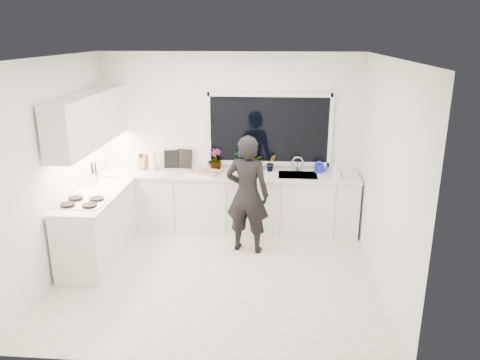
{
  "coord_description": "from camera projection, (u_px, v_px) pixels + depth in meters",
  "views": [
    {
      "loc": [
        0.73,
        -5.32,
        2.97
      ],
      "look_at": [
        0.26,
        0.4,
        1.15
      ],
      "focal_mm": 35.0,
      "sensor_mm": 36.0,
      "label": 1
    }
  ],
  "objects": [
    {
      "name": "wall_back",
      "position": [
        230.0,
        141.0,
        7.28
      ],
      "size": [
        4.0,
        0.02,
        2.7
      ],
      "primitive_type": "cube",
      "color": "white",
      "rests_on": "ground"
    },
    {
      "name": "herb_plants",
      "position": [
        242.0,
        161.0,
        7.2
      ],
      "size": [
        1.06,
        0.23,
        0.34
      ],
      "color": "#26662D",
      "rests_on": "countertop_back"
    },
    {
      "name": "knife_block",
      "position": [
        143.0,
        162.0,
        7.32
      ],
      "size": [
        0.16,
        0.14,
        0.22
      ],
      "primitive_type": "cube",
      "rotation": [
        0.0,
        0.0,
        -0.4
      ],
      "color": "brown",
      "rests_on": "countertop_back"
    },
    {
      "name": "ceiling",
      "position": [
        214.0,
        57.0,
        5.19
      ],
      "size": [
        4.0,
        3.5,
        0.02
      ],
      "primitive_type": "cube",
      "color": "white",
      "rests_on": "wall_back"
    },
    {
      "name": "person",
      "position": [
        247.0,
        195.0,
        6.44
      ],
      "size": [
        0.67,
        0.51,
        1.67
      ],
      "primitive_type": "imported",
      "rotation": [
        0.0,
        0.0,
        2.95
      ],
      "color": "black",
      "rests_on": "floor"
    },
    {
      "name": "stovetop",
      "position": [
        82.0,
        202.0,
        5.86
      ],
      "size": [
        0.56,
        0.48,
        0.03
      ],
      "primitive_type": "cube",
      "color": "black",
      "rests_on": "countertop_left"
    },
    {
      "name": "utensil_crock",
      "position": [
        95.0,
        178.0,
        6.61
      ],
      "size": [
        0.14,
        0.14,
        0.16
      ],
      "primitive_type": "cylinder",
      "rotation": [
        0.0,
        0.0,
        0.06
      ],
      "color": "#B8B8BD",
      "rests_on": "countertop_left"
    },
    {
      "name": "faucet",
      "position": [
        298.0,
        164.0,
        7.19
      ],
      "size": [
        0.03,
        0.03,
        0.22
      ],
      "primitive_type": "cylinder",
      "color": "silver",
      "rests_on": "countertop_back"
    },
    {
      "name": "countertop_left",
      "position": [
        95.0,
        196.0,
        6.2
      ],
      "size": [
        0.62,
        1.6,
        0.04
      ],
      "primitive_type": "cube",
      "color": "silver",
      "rests_on": "base_cabinets_left"
    },
    {
      "name": "wall_left",
      "position": [
        54.0,
        170.0,
        5.76
      ],
      "size": [
        0.02,
        3.5,
        2.7
      ],
      "primitive_type": "cube",
      "color": "white",
      "rests_on": "ground"
    },
    {
      "name": "paper_towel_roll",
      "position": [
        153.0,
        162.0,
        7.26
      ],
      "size": [
        0.11,
        0.11,
        0.26
      ],
      "primitive_type": "cylinder",
      "rotation": [
        0.0,
        0.0,
        -0.02
      ],
      "color": "white",
      "rests_on": "countertop_back"
    },
    {
      "name": "window",
      "position": [
        269.0,
        130.0,
        7.14
      ],
      "size": [
        1.8,
        0.02,
        1.0
      ],
      "primitive_type": "cube",
      "color": "black",
      "rests_on": "wall_back"
    },
    {
      "name": "watering_can",
      "position": [
        319.0,
        168.0,
        7.14
      ],
      "size": [
        0.17,
        0.17,
        0.13
      ],
      "primitive_type": "cylinder",
      "rotation": [
        0.0,
        0.0,
        -0.2
      ],
      "color": "#161ECF",
      "rests_on": "countertop_back"
    },
    {
      "name": "floor",
      "position": [
        217.0,
        275.0,
        6.02
      ],
      "size": [
        4.0,
        3.5,
        0.02
      ],
      "primitive_type": "cube",
      "color": "beige",
      "rests_on": "ground"
    },
    {
      "name": "sink",
      "position": [
        298.0,
        178.0,
        7.05
      ],
      "size": [
        0.58,
        0.42,
        0.14
      ],
      "primitive_type": "cube",
      "color": "silver",
      "rests_on": "countertop_back"
    },
    {
      "name": "base_cabinets_back",
      "position": [
        229.0,
        203.0,
        7.26
      ],
      "size": [
        3.92,
        0.58,
        0.88
      ],
      "primitive_type": "cube",
      "color": "white",
      "rests_on": "floor"
    },
    {
      "name": "picture_frame_large",
      "position": [
        171.0,
        159.0,
        7.37
      ],
      "size": [
        0.22,
        0.05,
        0.28
      ],
      "primitive_type": "cube",
      "rotation": [
        0.0,
        0.0,
        0.13
      ],
      "color": "black",
      "rests_on": "countertop_back"
    },
    {
      "name": "pizza_tray",
      "position": [
        205.0,
        172.0,
        7.11
      ],
      "size": [
        0.58,
        0.5,
        0.03
      ],
      "primitive_type": "cube",
      "rotation": [
        0.0,
        0.0,
        -0.33
      ],
      "color": "silver",
      "rests_on": "countertop_back"
    },
    {
      "name": "pizza",
      "position": [
        205.0,
        171.0,
        7.1
      ],
      "size": [
        0.53,
        0.45,
        0.01
      ],
      "primitive_type": "cube",
      "rotation": [
        0.0,
        0.0,
        -0.33
      ],
      "color": "red",
      "rests_on": "pizza_tray"
    },
    {
      "name": "soap_bottles",
      "position": [
        337.0,
        170.0,
        6.81
      ],
      "size": [
        0.17,
        0.15,
        0.28
      ],
      "color": "#D8BF66",
      "rests_on": "countertop_back"
    },
    {
      "name": "picture_frame_small",
      "position": [
        184.0,
        159.0,
        7.35
      ],
      "size": [
        0.25,
        0.08,
        0.3
      ],
      "primitive_type": "cube",
      "rotation": [
        0.0,
        0.0,
        -0.23
      ],
      "color": "black",
      "rests_on": "countertop_back"
    },
    {
      "name": "wall_right",
      "position": [
        386.0,
        178.0,
        5.45
      ],
      "size": [
        0.02,
        3.5,
        2.7
      ],
      "primitive_type": "cube",
      "color": "white",
      "rests_on": "ground"
    },
    {
      "name": "base_cabinets_left",
      "position": [
        98.0,
        227.0,
        6.34
      ],
      "size": [
        0.58,
        1.6,
        0.88
      ],
      "primitive_type": "cube",
      "color": "white",
      "rests_on": "floor"
    },
    {
      "name": "countertop_back",
      "position": [
        228.0,
        175.0,
        7.11
      ],
      "size": [
        3.94,
        0.62,
        0.04
      ],
      "primitive_type": "cube",
      "color": "silver",
      "rests_on": "base_cabinets_back"
    },
    {
      "name": "upper_cabinets",
      "position": [
        89.0,
        120.0,
        6.26
      ],
      "size": [
        0.34,
        2.1,
        0.7
      ],
      "primitive_type": "cube",
      "color": "white",
      "rests_on": "wall_left"
    }
  ]
}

